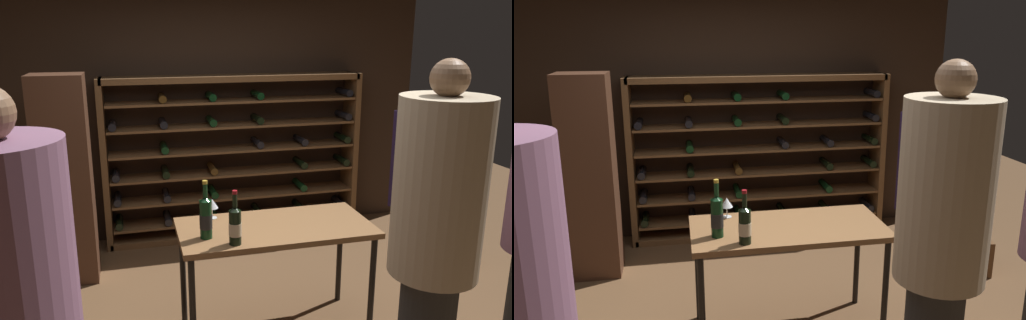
# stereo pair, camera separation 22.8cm
# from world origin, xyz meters

# --- Properties ---
(back_wall) EXTENTS (4.88, 0.10, 2.80)m
(back_wall) POSITION_xyz_m (0.00, 2.18, 1.40)
(back_wall) COLOR #332319
(back_wall) RESTS_ON ground
(wine_rack) EXTENTS (2.71, 0.32, 1.73)m
(wine_rack) POSITION_xyz_m (0.32, 1.97, 0.85)
(wine_rack) COLOR brown
(wine_rack) RESTS_ON ground
(tasting_table) EXTENTS (1.37, 0.66, 0.83)m
(tasting_table) POSITION_xyz_m (0.21, 0.10, 0.75)
(tasting_table) COLOR brown
(tasting_table) RESTS_ON ground
(person_guest_khaki) EXTENTS (0.48, 0.48, 2.03)m
(person_guest_khaki) POSITION_xyz_m (0.80, -0.89, 1.13)
(person_guest_khaki) COLOR #282828
(person_guest_khaki) RESTS_ON ground
(wine_crate) EXTENTS (0.54, 0.44, 0.33)m
(wine_crate) POSITION_xyz_m (2.00, 0.75, 0.17)
(wine_crate) COLOR brown
(wine_crate) RESTS_ON ground
(display_cabinet) EXTENTS (0.44, 0.36, 1.82)m
(display_cabinet) POSITION_xyz_m (-1.30, 1.33, 0.91)
(display_cabinet) COLOR #4C2D1E
(display_cabinet) RESTS_ON ground
(wine_bottle_black_capsule) EXTENTS (0.08, 0.08, 0.36)m
(wine_bottle_black_capsule) POSITION_xyz_m (-0.13, -0.14, 0.96)
(wine_bottle_black_capsule) COLOR black
(wine_bottle_black_capsule) RESTS_ON tasting_table
(wine_bottle_gold_foil) EXTENTS (0.08, 0.08, 0.40)m
(wine_bottle_gold_foil) POSITION_xyz_m (-0.29, 0.01, 0.98)
(wine_bottle_gold_foil) COLOR black
(wine_bottle_gold_foil) RESTS_ON tasting_table
(wine_glass_stemmed_left) EXTENTS (0.09, 0.09, 0.15)m
(wine_glass_stemmed_left) POSITION_xyz_m (-0.19, 0.35, 0.94)
(wine_glass_stemmed_left) COLOR silver
(wine_glass_stemmed_left) RESTS_ON tasting_table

